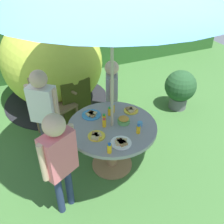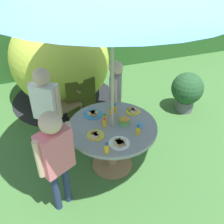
{
  "view_description": "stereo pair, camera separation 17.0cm",
  "coord_description": "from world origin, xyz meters",
  "px_view_note": "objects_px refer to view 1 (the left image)",
  "views": [
    {
      "loc": [
        -1.02,
        -2.33,
        2.64
      ],
      "look_at": [
        -0.02,
        -0.05,
        0.94
      ],
      "focal_mm": 40.84,
      "sensor_mm": 36.0,
      "label": 1
    },
    {
      "loc": [
        -0.86,
        -2.39,
        2.64
      ],
      "look_at": [
        -0.02,
        -0.05,
        0.94
      ],
      "focal_mm": 40.84,
      "sensor_mm": 36.0,
      "label": 2
    }
  ],
  "objects_px": {
    "garden_table": "(112,135)",
    "child_in_pink_shirt": "(59,154)",
    "wooden_chair": "(52,99)",
    "plate_far_left": "(131,110)",
    "juice_bottle_near_right": "(104,118)",
    "child_in_grey_shirt": "(112,88)",
    "plate_front_edge": "(91,114)",
    "juice_bottle_mid_left": "(113,108)",
    "plate_mid_right": "(96,136)",
    "cup_near": "(140,124)",
    "juice_bottle_back_edge": "(138,129)",
    "snack_bowl": "(124,120)",
    "potted_plant": "(180,88)",
    "juice_bottle_center_back": "(109,148)",
    "juice_bottle_near_left": "(104,123)",
    "juice_bottle_far_right": "(110,111)",
    "plate_center_front": "(121,142)",
    "dome_tent": "(52,61)",
    "child_in_white_shirt": "(43,104)"
  },
  "relations": [
    {
      "from": "garden_table",
      "to": "child_in_pink_shirt",
      "type": "distance_m",
      "value": 0.91
    },
    {
      "from": "wooden_chair",
      "to": "plate_far_left",
      "type": "height_order",
      "value": "wooden_chair"
    },
    {
      "from": "child_in_pink_shirt",
      "to": "juice_bottle_near_right",
      "type": "distance_m",
      "value": 0.87
    },
    {
      "from": "child_in_grey_shirt",
      "to": "juice_bottle_near_right",
      "type": "bearing_deg",
      "value": -7.74
    },
    {
      "from": "plate_front_edge",
      "to": "juice_bottle_mid_left",
      "type": "relative_size",
      "value": 1.92
    },
    {
      "from": "plate_mid_right",
      "to": "cup_near",
      "type": "height_order",
      "value": "cup_near"
    },
    {
      "from": "plate_front_edge",
      "to": "child_in_grey_shirt",
      "type": "bearing_deg",
      "value": 42.08
    },
    {
      "from": "child_in_pink_shirt",
      "to": "juice_bottle_back_edge",
      "type": "distance_m",
      "value": 1.0
    },
    {
      "from": "wooden_chair",
      "to": "juice_bottle_back_edge",
      "type": "relative_size",
      "value": 8.05
    },
    {
      "from": "wooden_chair",
      "to": "snack_bowl",
      "type": "relative_size",
      "value": 6.26
    },
    {
      "from": "child_in_pink_shirt",
      "to": "cup_near",
      "type": "xyz_separation_m",
      "value": [
        1.08,
        0.25,
        -0.12
      ]
    },
    {
      "from": "child_in_grey_shirt",
      "to": "juice_bottle_back_edge",
      "type": "bearing_deg",
      "value": 17.91
    },
    {
      "from": "potted_plant",
      "to": "plate_front_edge",
      "type": "distance_m",
      "value": 1.98
    },
    {
      "from": "garden_table",
      "to": "juice_bottle_mid_left",
      "type": "height_order",
      "value": "juice_bottle_mid_left"
    },
    {
      "from": "juice_bottle_near_right",
      "to": "juice_bottle_mid_left",
      "type": "bearing_deg",
      "value": 38.86
    },
    {
      "from": "child_in_grey_shirt",
      "to": "plate_mid_right",
      "type": "height_order",
      "value": "child_in_grey_shirt"
    },
    {
      "from": "wooden_chair",
      "to": "juice_bottle_center_back",
      "type": "relative_size",
      "value": 7.82
    },
    {
      "from": "potted_plant",
      "to": "plate_far_left",
      "type": "relative_size",
      "value": 3.73
    },
    {
      "from": "juice_bottle_near_left",
      "to": "cup_near",
      "type": "height_order",
      "value": "juice_bottle_near_left"
    },
    {
      "from": "child_in_pink_shirt",
      "to": "garden_table",
      "type": "bearing_deg",
      "value": 0.0
    },
    {
      "from": "juice_bottle_near_right",
      "to": "juice_bottle_back_edge",
      "type": "relative_size",
      "value": 0.93
    },
    {
      "from": "plate_far_left",
      "to": "juice_bottle_far_right",
      "type": "relative_size",
      "value": 1.61
    },
    {
      "from": "cup_near",
      "to": "plate_center_front",
      "type": "bearing_deg",
      "value": -149.95
    },
    {
      "from": "juice_bottle_far_right",
      "to": "juice_bottle_near_right",
      "type": "bearing_deg",
      "value": -138.07
    },
    {
      "from": "plate_far_left",
      "to": "juice_bottle_center_back",
      "type": "bearing_deg",
      "value": -133.09
    },
    {
      "from": "potted_plant",
      "to": "snack_bowl",
      "type": "distance_m",
      "value": 1.81
    },
    {
      "from": "dome_tent",
      "to": "juice_bottle_back_edge",
      "type": "xyz_separation_m",
      "value": [
        0.52,
        -2.29,
        -0.06
      ]
    },
    {
      "from": "dome_tent",
      "to": "potted_plant",
      "type": "distance_m",
      "value": 2.35
    },
    {
      "from": "plate_center_front",
      "to": "plate_front_edge",
      "type": "bearing_deg",
      "value": 100.54
    },
    {
      "from": "wooden_chair",
      "to": "plate_mid_right",
      "type": "bearing_deg",
      "value": -102.84
    },
    {
      "from": "juice_bottle_near_right",
      "to": "juice_bottle_far_right",
      "type": "relative_size",
      "value": 0.94
    },
    {
      "from": "child_in_white_shirt",
      "to": "juice_bottle_mid_left",
      "type": "relative_size",
      "value": 10.07
    },
    {
      "from": "wooden_chair",
      "to": "child_in_grey_shirt",
      "type": "xyz_separation_m",
      "value": [
        0.85,
        -0.39,
        0.21
      ]
    },
    {
      "from": "dome_tent",
      "to": "cup_near",
      "type": "bearing_deg",
      "value": -83.47
    },
    {
      "from": "garden_table",
      "to": "juice_bottle_center_back",
      "type": "xyz_separation_m",
      "value": [
        -0.22,
        -0.44,
        0.22
      ]
    },
    {
      "from": "potted_plant",
      "to": "child_in_pink_shirt",
      "type": "xyz_separation_m",
      "value": [
        -2.47,
        -1.26,
        0.43
      ]
    },
    {
      "from": "dome_tent",
      "to": "snack_bowl",
      "type": "bearing_deg",
      "value": -86.66
    },
    {
      "from": "plate_far_left",
      "to": "cup_near",
      "type": "xyz_separation_m",
      "value": [
        -0.05,
        -0.34,
        0.01
      ]
    },
    {
      "from": "child_in_pink_shirt",
      "to": "plate_far_left",
      "type": "bearing_deg",
      "value": 0.07
    },
    {
      "from": "juice_bottle_far_right",
      "to": "potted_plant",
      "type": "bearing_deg",
      "value": 21.29
    },
    {
      "from": "plate_center_front",
      "to": "child_in_white_shirt",
      "type": "bearing_deg",
      "value": 125.97
    },
    {
      "from": "plate_mid_right",
      "to": "juice_bottle_near_left",
      "type": "distance_m",
      "value": 0.22
    },
    {
      "from": "potted_plant",
      "to": "child_in_white_shirt",
      "type": "bearing_deg",
      "value": -173.68
    },
    {
      "from": "garden_table",
      "to": "juice_bottle_mid_left",
      "type": "bearing_deg",
      "value": 64.14
    },
    {
      "from": "child_in_white_shirt",
      "to": "juice_bottle_near_left",
      "type": "xyz_separation_m",
      "value": [
        0.63,
        -0.58,
        -0.1
      ]
    },
    {
      "from": "snack_bowl",
      "to": "cup_near",
      "type": "distance_m",
      "value": 0.21
    },
    {
      "from": "dome_tent",
      "to": "plate_mid_right",
      "type": "relative_size",
      "value": 10.94
    },
    {
      "from": "child_in_pink_shirt",
      "to": "plate_front_edge",
      "type": "height_order",
      "value": "child_in_pink_shirt"
    },
    {
      "from": "dome_tent",
      "to": "juice_bottle_near_right",
      "type": "bearing_deg",
      "value": -92.24
    },
    {
      "from": "cup_near",
      "to": "child_in_pink_shirt",
      "type": "bearing_deg",
      "value": -166.73
    }
  ]
}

